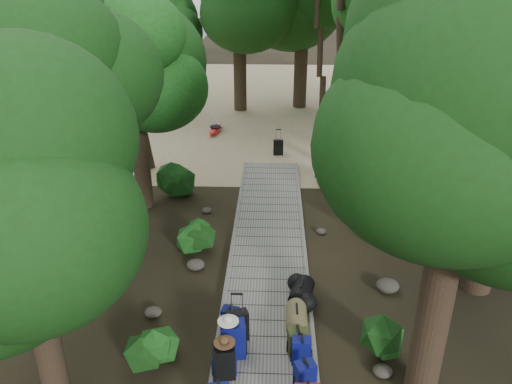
# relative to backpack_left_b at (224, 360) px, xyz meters

# --- Properties ---
(ground) EXTENTS (120.00, 120.00, 0.00)m
(ground) POSITION_rel_backpack_left_b_xyz_m (0.73, 3.58, -0.49)
(ground) COLOR #2C2416
(ground) RESTS_ON ground
(sand_beach) EXTENTS (40.00, 22.00, 0.02)m
(sand_beach) POSITION_rel_backpack_left_b_xyz_m (0.73, 19.58, -0.48)
(sand_beach) COLOR tan
(sand_beach) RESTS_ON ground
(boardwalk) EXTENTS (2.00, 12.00, 0.12)m
(boardwalk) POSITION_rel_backpack_left_b_xyz_m (0.73, 4.58, -0.43)
(boardwalk) COLOR gray
(boardwalk) RESTS_ON ground
(backpack_left_b) EXTENTS (0.44, 0.35, 0.73)m
(backpack_left_b) POSITION_rel_backpack_left_b_xyz_m (0.00, 0.00, 0.00)
(backpack_left_b) COLOR black
(backpack_left_b) RESTS_ON boardwalk
(backpack_left_c) EXTENTS (0.51, 0.40, 0.85)m
(backpack_left_c) POSITION_rel_backpack_left_b_xyz_m (0.12, 0.54, 0.06)
(backpack_left_c) COLOR navy
(backpack_left_c) RESTS_ON boardwalk
(backpack_left_d) EXTENTS (0.38, 0.31, 0.52)m
(backpack_left_d) POSITION_rel_backpack_left_b_xyz_m (-0.00, 1.33, -0.11)
(backpack_left_d) COLOR navy
(backpack_left_d) RESTS_ON boardwalk
(backpack_right_b) EXTENTS (0.42, 0.35, 0.64)m
(backpack_right_b) POSITION_rel_backpack_left_b_xyz_m (1.44, -0.24, -0.05)
(backpack_right_b) COLOR navy
(backpack_right_b) RESTS_ON boardwalk
(backpack_right_c) EXTENTS (0.36, 0.26, 0.60)m
(backpack_right_c) POSITION_rel_backpack_left_b_xyz_m (1.41, 0.41, -0.07)
(backpack_right_c) COLOR navy
(backpack_right_c) RESTS_ON boardwalk
(backpack_right_d) EXTENTS (0.41, 0.33, 0.57)m
(backpack_right_d) POSITION_rel_backpack_left_b_xyz_m (1.35, 0.66, -0.08)
(backpack_right_d) COLOR #31391A
(backpack_right_d) RESTS_ON boardwalk
(duffel_right_khaki) EXTENTS (0.45, 0.67, 0.44)m
(duffel_right_khaki) POSITION_rel_backpack_left_b_xyz_m (1.36, 1.40, -0.14)
(duffel_right_khaki) COLOR olive
(duffel_right_khaki) RESTS_ON boardwalk
(duffel_right_black) EXTENTS (0.63, 0.82, 0.46)m
(duffel_right_black) POSITION_rel_backpack_left_b_xyz_m (1.50, 2.27, -0.14)
(duffel_right_black) COLOR black
(duffel_right_black) RESTS_ON boardwalk
(suitcase_on_boardwalk) EXTENTS (0.48, 0.36, 0.66)m
(suitcase_on_boardwalk) POSITION_rel_backpack_left_b_xyz_m (0.17, 0.98, -0.04)
(suitcase_on_boardwalk) COLOR black
(suitcase_on_boardwalk) RESTS_ON boardwalk
(lone_suitcase_on_sand) EXTENTS (0.39, 0.24, 0.59)m
(lone_suitcase_on_sand) POSITION_rel_backpack_left_b_xyz_m (1.01, 11.75, -0.17)
(lone_suitcase_on_sand) COLOR black
(lone_suitcase_on_sand) RESTS_ON sand_beach
(hat_brown) EXTENTS (0.39, 0.39, 0.12)m
(hat_brown) POSITION_rel_backpack_left_b_xyz_m (0.02, 0.05, 0.42)
(hat_brown) COLOR #51351E
(hat_brown) RESTS_ON backpack_left_b
(hat_white) EXTENTS (0.40, 0.40, 0.13)m
(hat_white) POSITION_rel_backpack_left_b_xyz_m (0.04, 0.48, 0.55)
(hat_white) COLOR silver
(hat_white) RESTS_ON backpack_left_c
(kayak) EXTENTS (1.16, 3.66, 0.36)m
(kayak) POSITION_rel_backpack_left_b_xyz_m (-1.78, 14.49, -0.29)
(kayak) COLOR red
(kayak) RESTS_ON sand_beach
(sun_lounger) EXTENTS (1.31, 2.04, 0.63)m
(sun_lounger) POSITION_rel_backpack_left_b_xyz_m (4.25, 13.85, -0.15)
(sun_lounger) COLOR silver
(sun_lounger) RESTS_ON sand_beach
(tree_right_a) EXTENTS (4.75, 4.75, 7.92)m
(tree_right_a) POSITION_rel_backpack_left_b_xyz_m (3.49, -0.16, 3.47)
(tree_right_a) COLOR #13330E
(tree_right_a) RESTS_ON ground
(tree_right_c) EXTENTS (5.10, 5.10, 8.82)m
(tree_right_c) POSITION_rel_backpack_left_b_xyz_m (4.72, 4.73, 3.92)
(tree_right_c) COLOR #13330E
(tree_right_c) RESTS_ON ground
(tree_right_d) EXTENTS (6.34, 6.34, 11.62)m
(tree_right_d) POSITION_rel_backpack_left_b_xyz_m (6.38, 7.51, 5.32)
(tree_right_d) COLOR #13330E
(tree_right_d) RESTS_ON ground
(tree_right_e) EXTENTS (4.46, 4.46, 8.02)m
(tree_right_e) POSITION_rel_backpack_left_b_xyz_m (5.20, 11.21, 3.53)
(tree_right_e) COLOR #13330E
(tree_right_e) RESTS_ON ground
(tree_right_f) EXTENTS (5.78, 5.78, 10.33)m
(tree_right_f) POSITION_rel_backpack_left_b_xyz_m (7.39, 13.53, 4.68)
(tree_right_f) COLOR #13330E
(tree_right_f) RESTS_ON ground
(tree_left_a) EXTENTS (3.82, 3.82, 6.37)m
(tree_left_a) POSITION_rel_backpack_left_b_xyz_m (-2.81, -0.62, 2.70)
(tree_left_a) COLOR #13330E
(tree_left_a) RESTS_ON ground
(tree_left_b) EXTENTS (4.53, 4.53, 8.15)m
(tree_left_b) POSITION_rel_backpack_left_b_xyz_m (-4.00, 2.91, 3.59)
(tree_left_b) COLOR #13330E
(tree_left_b) RESTS_ON ground
(tree_left_c) EXTENTS (4.14, 4.14, 7.20)m
(tree_left_c) POSITION_rel_backpack_left_b_xyz_m (-3.16, 7.10, 3.11)
(tree_left_c) COLOR #13330E
(tree_left_c) RESTS_ON ground
(tree_back_a) EXTENTS (5.29, 5.29, 9.15)m
(tree_back_a) POSITION_rel_backpack_left_b_xyz_m (-0.92, 18.25, 4.09)
(tree_back_a) COLOR #13330E
(tree_back_a) RESTS_ON ground
(tree_back_b) EXTENTS (5.39, 5.39, 9.63)m
(tree_back_b) POSITION_rel_backpack_left_b_xyz_m (2.14, 18.97, 4.33)
(tree_back_b) COLOR #13330E
(tree_back_b) RESTS_ON ground
(tree_back_c) EXTENTS (5.40, 5.40, 9.72)m
(tree_back_c) POSITION_rel_backpack_left_b_xyz_m (5.89, 18.66, 4.38)
(tree_back_c) COLOR #13330E
(tree_back_c) RESTS_ON ground
(tree_back_d) EXTENTS (4.32, 4.32, 7.20)m
(tree_back_d) POSITION_rel_backpack_left_b_xyz_m (-5.14, 18.14, 3.11)
(tree_back_d) COLOR #13330E
(tree_back_d) RESTS_ON ground
(palm_right_a) EXTENTS (4.92, 4.92, 8.38)m
(palm_right_a) POSITION_rel_backpack_left_b_xyz_m (3.45, 10.16, 3.70)
(palm_right_a) COLOR #0F3810
(palm_right_a) RESTS_ON ground
(palm_right_b) EXTENTS (4.29, 4.29, 8.28)m
(palm_right_b) POSITION_rel_backpack_left_b_xyz_m (5.81, 14.37, 3.65)
(palm_right_b) COLOR #0F3810
(palm_right_b) RESTS_ON ground
(palm_right_c) EXTENTS (4.00, 4.00, 6.37)m
(palm_right_c) POSITION_rel_backpack_left_b_xyz_m (3.31, 16.48, 2.70)
(palm_right_c) COLOR #0F3810
(palm_right_c) RESTS_ON ground
(palm_left_a) EXTENTS (4.16, 4.16, 6.62)m
(palm_left_a) POSITION_rel_backpack_left_b_xyz_m (-3.95, 10.17, 2.82)
(palm_left_a) COLOR #0F3810
(palm_left_a) RESTS_ON ground
(rock_left_b) EXTENTS (0.38, 0.34, 0.21)m
(rock_left_b) POSITION_rel_backpack_left_b_xyz_m (-1.71, 1.77, -0.38)
(rock_left_b) COLOR #4C473F
(rock_left_b) RESTS_ON ground
(rock_left_c) EXTENTS (0.45, 0.41, 0.25)m
(rock_left_c) POSITION_rel_backpack_left_b_xyz_m (-1.06, 3.62, -0.36)
(rock_left_c) COLOR #4C473F
(rock_left_c) RESTS_ON ground
(rock_left_d) EXTENTS (0.30, 0.27, 0.16)m
(rock_left_d) POSITION_rel_backpack_left_b_xyz_m (-1.18, 6.68, -0.41)
(rock_left_d) COLOR #4C473F
(rock_left_d) RESTS_ON ground
(rock_right_a) EXTENTS (0.37, 0.33, 0.20)m
(rock_right_a) POSITION_rel_backpack_left_b_xyz_m (2.92, 0.25, -0.39)
(rock_right_a) COLOR #4C473F
(rock_right_a) RESTS_ON ground
(rock_right_b) EXTENTS (0.54, 0.49, 0.30)m
(rock_right_b) POSITION_rel_backpack_left_b_xyz_m (3.53, 2.88, -0.34)
(rock_right_b) COLOR #4C473F
(rock_right_b) RESTS_ON ground
(rock_right_c) EXTENTS (0.28, 0.25, 0.15)m
(rock_right_c) POSITION_rel_backpack_left_b_xyz_m (2.20, 5.53, -0.41)
(rock_right_c) COLOR #4C473F
(rock_right_c) RESTS_ON ground
(rock_right_d) EXTENTS (0.51, 0.46, 0.28)m
(rock_right_d) POSITION_rel_backpack_left_b_xyz_m (3.24, 7.76, -0.35)
(rock_right_d) COLOR #4C473F
(rock_right_d) RESTS_ON ground
(shrub_left_a) EXTENTS (1.00, 1.00, 0.90)m
(shrub_left_a) POSITION_rel_backpack_left_b_xyz_m (-1.39, 0.34, -0.04)
(shrub_left_a) COLOR #144414
(shrub_left_a) RESTS_ON ground
(shrub_left_b) EXTENTS (0.92, 0.92, 0.83)m
(shrub_left_b) POSITION_rel_backpack_left_b_xyz_m (-1.12, 4.42, -0.07)
(shrub_left_b) COLOR #144414
(shrub_left_b) RESTS_ON ground
(shrub_left_c) EXTENTS (1.35, 1.35, 1.21)m
(shrub_left_c) POSITION_rel_backpack_left_b_xyz_m (-2.32, 7.92, 0.12)
(shrub_left_c) COLOR #144414
(shrub_left_c) RESTS_ON ground
(shrub_right_a) EXTENTS (0.93, 0.93, 0.84)m
(shrub_right_a) POSITION_rel_backpack_left_b_xyz_m (3.05, 0.86, -0.07)
(shrub_right_a) COLOR #144414
(shrub_right_a) RESTS_ON ground
(shrub_right_b) EXTENTS (1.22, 1.22, 1.09)m
(shrub_right_b) POSITION_rel_backpack_left_b_xyz_m (3.42, 5.93, 0.06)
(shrub_right_b) COLOR #144414
(shrub_right_b) RESTS_ON ground
(shrub_right_c) EXTENTS (0.91, 0.91, 0.82)m
(shrub_right_c) POSITION_rel_backpack_left_b_xyz_m (2.82, 9.14, -0.08)
(shrub_right_c) COLOR #144414
(shrub_right_c) RESTS_ON ground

